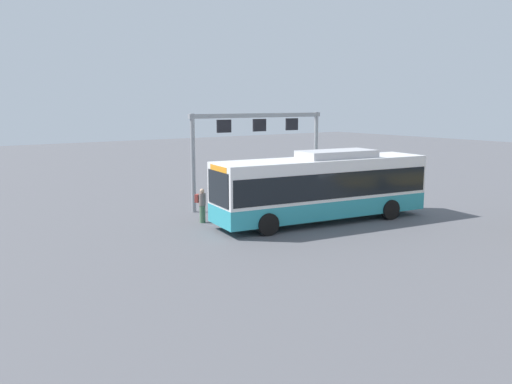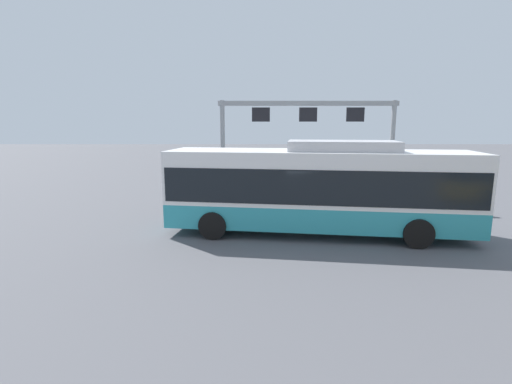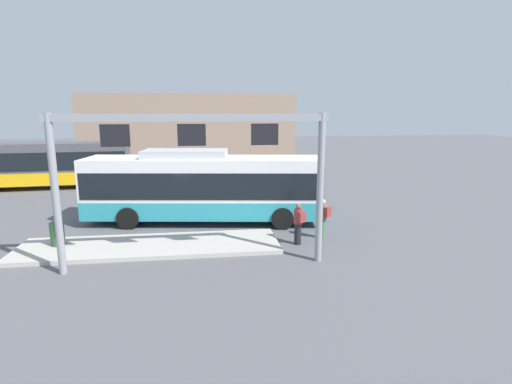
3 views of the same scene
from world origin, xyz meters
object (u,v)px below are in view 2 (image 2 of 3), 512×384
(person_waiting_near, at_px, (226,192))
(trash_bin, at_px, (430,201))
(bus_main, at_px, (318,186))
(person_boarding, at_px, (199,194))

(person_waiting_near, relative_size, trash_bin, 1.86)
(bus_main, relative_size, trash_bin, 12.46)
(bus_main, bearing_deg, trash_bin, -142.77)
(bus_main, bearing_deg, person_boarding, -25.24)
(bus_main, xyz_separation_m, person_boarding, (4.89, -3.22, -0.92))
(person_waiting_near, bearing_deg, trash_bin, 63.77)
(person_waiting_near, xyz_separation_m, trash_bin, (-9.32, 0.71, -0.28))
(bus_main, height_order, person_waiting_near, bus_main)
(person_boarding, distance_m, person_waiting_near, 1.36)
(person_waiting_near, bearing_deg, bus_main, 21.90)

